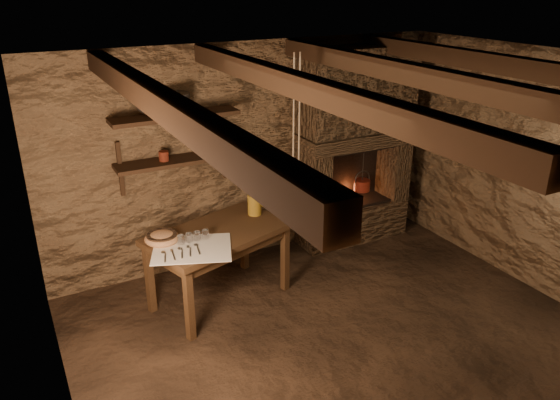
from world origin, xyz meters
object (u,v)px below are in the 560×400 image
work_table (219,263)px  wooden_bowl (162,238)px  stoneware_jug (255,195)px  red_pot (362,184)px  iron_stockpot (178,104)px

work_table → wooden_bowl: wooden_bowl is taller
work_table → stoneware_jug: stoneware_jug is taller
work_table → stoneware_jug: (0.48, 0.20, 0.56)m
wooden_bowl → red_pot: size_ratio=0.59×
iron_stockpot → red_pot: iron_stockpot is taller
work_table → wooden_bowl: 0.66m
stoneware_jug → iron_stockpot: size_ratio=2.01×
work_table → wooden_bowl: (-0.54, 0.02, 0.39)m
work_table → iron_stockpot: iron_stockpot is taller
stoneware_jug → wooden_bowl: stoneware_jug is taller
work_table → red_pot: size_ratio=2.76×
stoneware_jug → iron_stockpot: bearing=161.0°
wooden_bowl → iron_stockpot: bearing=55.3°
wooden_bowl → red_pot: red_pot is taller
stoneware_jug → work_table: bearing=-140.5°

